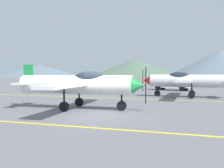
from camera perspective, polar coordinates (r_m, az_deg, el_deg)
name	(u,v)px	position (r m, az deg, el deg)	size (l,w,h in m)	color
ground_plane	(95,113)	(12.55, -3.85, -6.70)	(400.00, 400.00, 0.00)	slate
apron_line_near	(65,126)	(9.69, -10.86, -9.46)	(80.00, 0.16, 0.01)	yellow
apron_line_far	(129,99)	(19.46, 4.03, -3.40)	(80.00, 0.16, 0.01)	yellow
airplane_near	(80,84)	(13.81, -7.43, 0.03)	(7.28, 8.38, 2.51)	white
airplane_mid	(186,80)	(21.43, 16.74, 0.82)	(7.25, 8.36, 2.51)	silver
car_sedan	(172,83)	(29.82, 13.79, 0.21)	(4.59, 2.74, 1.62)	white
hill_left	(39,71)	(146.90, -16.60, 2.97)	(51.69, 51.69, 6.84)	slate
hill_centerleft	(136,68)	(137.46, 5.56, 3.73)	(54.07, 54.07, 9.86)	#4C6651
hill_centerright	(220,64)	(131.82, 23.78, 4.29)	(53.65, 53.65, 13.14)	slate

